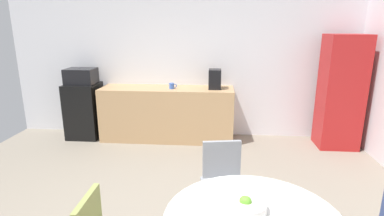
{
  "coord_description": "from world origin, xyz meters",
  "views": [
    {
      "loc": [
        0.6,
        -2.31,
        1.92
      ],
      "look_at": [
        0.31,
        1.23,
        0.95
      ],
      "focal_mm": 28.56,
      "sensor_mm": 36.0,
      "label": 1
    }
  ],
  "objects": [
    {
      "name": "microwave",
      "position": [
        -1.69,
        2.65,
        1.08
      ],
      "size": [
        0.48,
        0.38,
        0.26
      ],
      "primitive_type": "cube",
      "color": "black",
      "rests_on": "mini_fridge"
    },
    {
      "name": "coffee_maker",
      "position": [
        0.57,
        2.65,
        1.06
      ],
      "size": [
        0.2,
        0.24,
        0.32
      ],
      "primitive_type": "cube",
      "color": "black",
      "rests_on": "counter_block"
    },
    {
      "name": "wall_back",
      "position": [
        0.0,
        3.0,
        1.3
      ],
      "size": [
        6.0,
        0.1,
        2.6
      ],
      "primitive_type": "cube",
      "color": "silver",
      "rests_on": "ground_plane"
    },
    {
      "name": "chair_gray",
      "position": [
        0.68,
        0.38,
        0.52
      ],
      "size": [
        0.49,
        0.49,
        0.83
      ],
      "color": "silver",
      "rests_on": "ground_plane"
    },
    {
      "name": "mini_fridge",
      "position": [
        -1.69,
        2.65,
        0.47
      ],
      "size": [
        0.54,
        0.54,
        0.95
      ],
      "primitive_type": "cube",
      "color": "black",
      "rests_on": "ground_plane"
    },
    {
      "name": "mug_white",
      "position": [
        -0.13,
        2.59,
        0.95
      ],
      "size": [
        0.13,
        0.08,
        0.09
      ],
      "color": "#3F66BF",
      "rests_on": "counter_block"
    },
    {
      "name": "counter_block",
      "position": [
        -0.23,
        2.65,
        0.45
      ],
      "size": [
        2.23,
        0.6,
        0.9
      ],
      "primitive_type": "cube",
      "color": "tan",
      "rests_on": "ground_plane"
    },
    {
      "name": "locker_cabinet",
      "position": [
        2.55,
        2.55,
        0.89
      ],
      "size": [
        0.6,
        0.5,
        1.79
      ],
      "primitive_type": "cube",
      "color": "#B21E1E",
      "rests_on": "ground_plane"
    },
    {
      "name": "fruit_bowl",
      "position": [
        0.81,
        -0.52,
        0.77
      ],
      "size": [
        0.28,
        0.28,
        0.11
      ],
      "color": "silver",
      "rests_on": "round_table"
    }
  ]
}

